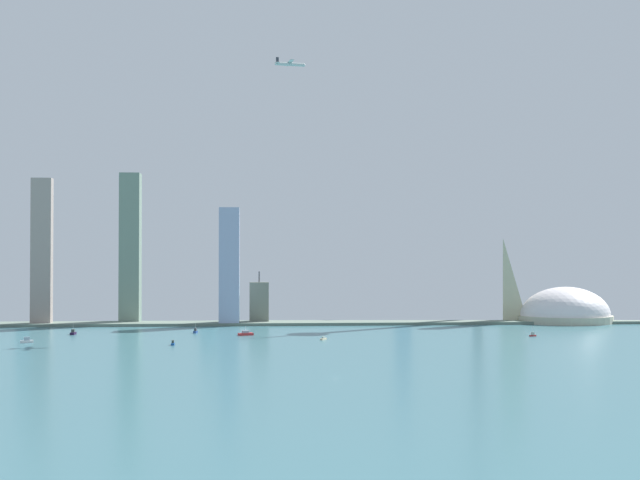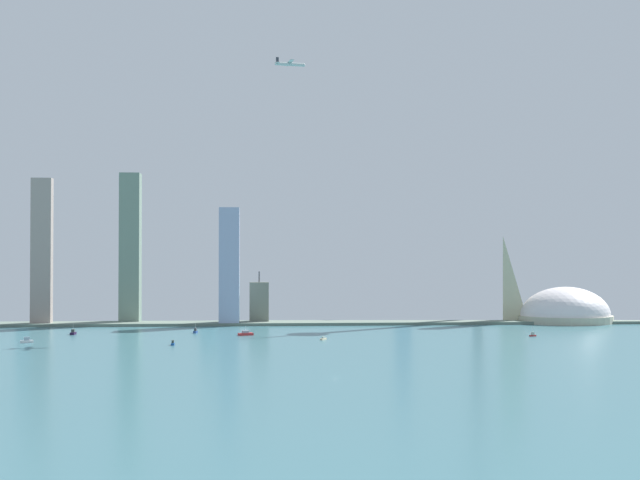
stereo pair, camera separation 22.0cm
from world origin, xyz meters
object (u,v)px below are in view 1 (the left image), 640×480
at_px(skyscraper_4, 229,266).
at_px(skyscraper_9, 511,260).
at_px(boat_7, 73,333).
at_px(airplane, 290,64).
at_px(skyscraper_8, 259,303).
at_px(skyscraper_1, 403,268).
at_px(boat_2, 173,343).
at_px(boat_5, 323,339).
at_px(boat_6, 246,334).
at_px(observation_tower, 477,164).
at_px(skyscraper_6, 210,293).
at_px(boat_0, 533,335).
at_px(skyscraper_7, 513,282).
at_px(skyscraper_3, 130,248).
at_px(skyscraper_5, 42,252).
at_px(boat_1, 195,331).
at_px(stadium_dome, 564,315).
at_px(boat_3, 27,341).
at_px(skyscraper_2, 31,267).

distance_m(skyscraper_4, skyscraper_9, 322.90).
xyz_separation_m(boat_7, airplane, (211.32, 40.81, 273.39)).
bearing_deg(skyscraper_8, skyscraper_1, 27.19).
bearing_deg(skyscraper_4, airplane, -46.02).
distance_m(boat_2, airplane, 328.95).
bearing_deg(boat_5, boat_6, -94.72).
height_order(skyscraper_1, skyscraper_9, skyscraper_9).
height_order(observation_tower, skyscraper_6, observation_tower).
bearing_deg(boat_6, boat_0, -29.84).
bearing_deg(skyscraper_7, skyscraper_1, -178.24).
xyz_separation_m(skyscraper_3, boat_6, (132.62, -158.97, -83.14)).
distance_m(skyscraper_8, airplane, 267.51).
distance_m(observation_tower, boat_6, 366.45).
distance_m(skyscraper_6, skyscraper_8, 99.34).
bearing_deg(skyscraper_5, boat_1, -30.90).
height_order(observation_tower, stadium_dome, observation_tower).
height_order(observation_tower, boat_1, observation_tower).
bearing_deg(boat_1, boat_3, 133.37).
bearing_deg(boat_0, skyscraper_2, 140.32).
bearing_deg(boat_7, skyscraper_4, -53.36).
bearing_deg(stadium_dome, boat_5, -146.26).
xyz_separation_m(observation_tower, skyscraper_1, (-78.14, 67.09, -122.47)).
bearing_deg(skyscraper_6, skyscraper_2, 177.56).
height_order(skyscraper_9, airplane, airplane).
distance_m(skyscraper_5, boat_1, 218.81).
distance_m(skyscraper_7, boat_3, 603.99).
height_order(skyscraper_1, skyscraper_2, skyscraper_1).
relative_size(stadium_dome, boat_6, 7.16).
xyz_separation_m(skyscraper_1, skyscraper_8, (-177.84, -91.37, -38.24)).
distance_m(boat_3, boat_6, 199.06).
relative_size(stadium_dome, boat_3, 9.98).
xyz_separation_m(stadium_dome, boat_1, (-412.17, -114.87, -6.07)).
bearing_deg(skyscraper_7, boat_5, -131.85).
relative_size(observation_tower, skyscraper_2, 2.92).
height_order(stadium_dome, airplane, airplane).
bearing_deg(boat_1, skyscraper_1, -38.47).
relative_size(boat_3, airplane, 0.34).
relative_size(skyscraper_7, boat_7, 7.71).
bearing_deg(skyscraper_5, skyscraper_4, -1.78).
bearing_deg(skyscraper_2, skyscraper_7, 0.75).
bearing_deg(boat_7, stadium_dome, -76.47).
xyz_separation_m(observation_tower, skyscraper_2, (-530.94, 63.71, -121.00)).
xyz_separation_m(skyscraper_8, boat_6, (-12.66, -145.49, -21.78)).
bearing_deg(boat_1, boat_0, -89.52).
bearing_deg(observation_tower, skyscraper_7, 48.43).
bearing_deg(boat_0, boat_5, 172.58).
bearing_deg(skyscraper_7, skyscraper_4, -162.17).
xyz_separation_m(skyscraper_2, skyscraper_4, (242.16, -105.53, 1.48)).
distance_m(skyscraper_3, skyscraper_4, 118.42).
bearing_deg(stadium_dome, skyscraper_1, 151.71).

